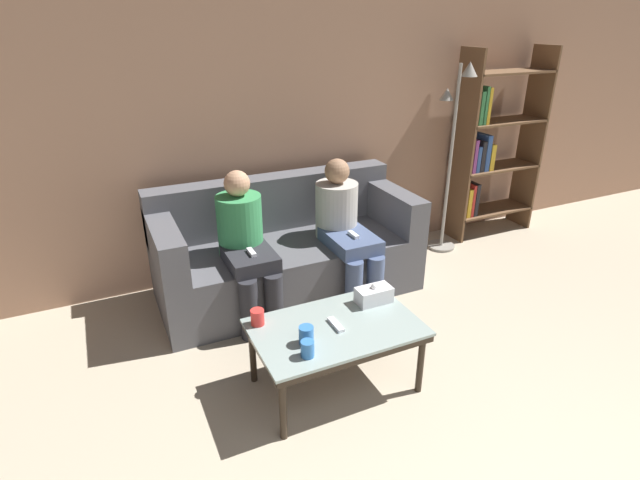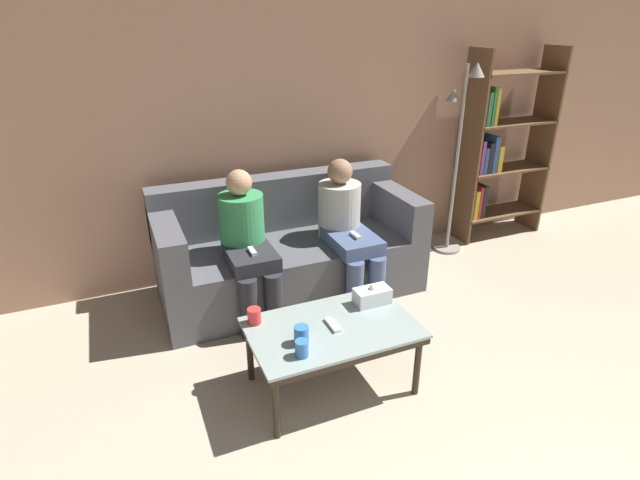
{
  "view_description": "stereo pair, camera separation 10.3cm",
  "coord_description": "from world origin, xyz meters",
  "px_view_note": "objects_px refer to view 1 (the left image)",
  "views": [
    {
      "loc": [
        -1.27,
        0.2,
        2.06
      ],
      "look_at": [
        0.0,
        2.92,
        0.7
      ],
      "focal_mm": 28.0,
      "sensor_mm": 36.0,
      "label": 1
    },
    {
      "loc": [
        -1.18,
        0.16,
        2.06
      ],
      "look_at": [
        0.0,
        2.92,
        0.7
      ],
      "focal_mm": 28.0,
      "sensor_mm": 36.0,
      "label": 2
    }
  ],
  "objects_px": {
    "cup_far_center": "(257,317)",
    "seated_person_mid_left": "(344,226)",
    "cup_near_left": "(306,335)",
    "bookshelf": "(489,149)",
    "game_remote": "(336,325)",
    "tissue_box": "(374,295)",
    "seated_person_left_end": "(245,242)",
    "couch": "(286,252)",
    "cup_near_right": "(307,349)",
    "standing_lamp": "(453,140)",
    "coffee_table": "(336,332)"
  },
  "relations": [
    {
      "from": "game_remote",
      "to": "seated_person_mid_left",
      "type": "height_order",
      "value": "seated_person_mid_left"
    },
    {
      "from": "cup_near_left",
      "to": "tissue_box",
      "type": "relative_size",
      "value": 0.47
    },
    {
      "from": "cup_near_left",
      "to": "seated_person_mid_left",
      "type": "distance_m",
      "value": 1.32
    },
    {
      "from": "couch",
      "to": "cup_near_right",
      "type": "bearing_deg",
      "value": -107.02
    },
    {
      "from": "couch",
      "to": "seated_person_mid_left",
      "type": "xyz_separation_m",
      "value": [
        0.39,
        -0.23,
        0.25
      ]
    },
    {
      "from": "standing_lamp",
      "to": "coffee_table",
      "type": "bearing_deg",
      "value": -143.76
    },
    {
      "from": "couch",
      "to": "game_remote",
      "type": "bearing_deg",
      "value": -97.98
    },
    {
      "from": "game_remote",
      "to": "bookshelf",
      "type": "xyz_separation_m",
      "value": [
        2.4,
        1.49,
        0.44
      ]
    },
    {
      "from": "tissue_box",
      "to": "cup_near_left",
      "type": "bearing_deg",
      "value": -158.68
    },
    {
      "from": "tissue_box",
      "to": "seated_person_mid_left",
      "type": "relative_size",
      "value": 0.2
    },
    {
      "from": "couch",
      "to": "standing_lamp",
      "type": "height_order",
      "value": "standing_lamp"
    },
    {
      "from": "couch",
      "to": "cup_near_left",
      "type": "relative_size",
      "value": 19.41
    },
    {
      "from": "couch",
      "to": "seated_person_left_end",
      "type": "height_order",
      "value": "seated_person_left_end"
    },
    {
      "from": "cup_far_center",
      "to": "tissue_box",
      "type": "bearing_deg",
      "value": -5.66
    },
    {
      "from": "bookshelf",
      "to": "cup_far_center",
      "type": "bearing_deg",
      "value": -155.41
    },
    {
      "from": "cup_near_right",
      "to": "seated_person_mid_left",
      "type": "relative_size",
      "value": 0.09
    },
    {
      "from": "bookshelf",
      "to": "standing_lamp",
      "type": "relative_size",
      "value": 1.06
    },
    {
      "from": "standing_lamp",
      "to": "seated_person_left_end",
      "type": "relative_size",
      "value": 1.57
    },
    {
      "from": "cup_near_right",
      "to": "seated_person_mid_left",
      "type": "xyz_separation_m",
      "value": [
        0.82,
        1.17,
        0.11
      ]
    },
    {
      "from": "standing_lamp",
      "to": "seated_person_mid_left",
      "type": "relative_size",
      "value": 1.58
    },
    {
      "from": "cup_near_right",
      "to": "bookshelf",
      "type": "height_order",
      "value": "bookshelf"
    },
    {
      "from": "couch",
      "to": "coffee_table",
      "type": "bearing_deg",
      "value": -97.98
    },
    {
      "from": "cup_far_center",
      "to": "tissue_box",
      "type": "height_order",
      "value": "tissue_box"
    },
    {
      "from": "couch",
      "to": "tissue_box",
      "type": "xyz_separation_m",
      "value": [
        0.16,
        -1.08,
        0.15
      ]
    },
    {
      "from": "game_remote",
      "to": "standing_lamp",
      "type": "relative_size",
      "value": 0.09
    },
    {
      "from": "cup_near_left",
      "to": "seated_person_left_end",
      "type": "distance_m",
      "value": 1.08
    },
    {
      "from": "couch",
      "to": "tissue_box",
      "type": "height_order",
      "value": "couch"
    },
    {
      "from": "bookshelf",
      "to": "game_remote",
      "type": "bearing_deg",
      "value": -148.18
    },
    {
      "from": "cup_near_left",
      "to": "seated_person_left_end",
      "type": "relative_size",
      "value": 0.1
    },
    {
      "from": "tissue_box",
      "to": "game_remote",
      "type": "relative_size",
      "value": 1.47
    },
    {
      "from": "cup_near_left",
      "to": "tissue_box",
      "type": "distance_m",
      "value": 0.59
    },
    {
      "from": "cup_near_left",
      "to": "game_remote",
      "type": "bearing_deg",
      "value": 19.76
    },
    {
      "from": "cup_near_right",
      "to": "seated_person_left_end",
      "type": "relative_size",
      "value": 0.09
    },
    {
      "from": "cup_far_center",
      "to": "tissue_box",
      "type": "relative_size",
      "value": 0.43
    },
    {
      "from": "tissue_box",
      "to": "seated_person_left_end",
      "type": "xyz_separation_m",
      "value": [
        -0.55,
        0.86,
        0.11
      ]
    },
    {
      "from": "standing_lamp",
      "to": "seated_person_left_end",
      "type": "height_order",
      "value": "standing_lamp"
    },
    {
      "from": "cup_near_left",
      "to": "game_remote",
      "type": "relative_size",
      "value": 0.69
    },
    {
      "from": "couch",
      "to": "standing_lamp",
      "type": "relative_size",
      "value": 1.19
    },
    {
      "from": "game_remote",
      "to": "seated_person_left_end",
      "type": "xyz_separation_m",
      "value": [
        -0.22,
        1.0,
        0.15
      ]
    },
    {
      "from": "cup_near_left",
      "to": "game_remote",
      "type": "distance_m",
      "value": 0.24
    },
    {
      "from": "cup_near_right",
      "to": "cup_far_center",
      "type": "relative_size",
      "value": 0.98
    },
    {
      "from": "tissue_box",
      "to": "cup_far_center",
      "type": "bearing_deg",
      "value": 174.34
    },
    {
      "from": "cup_near_right",
      "to": "seated_person_left_end",
      "type": "bearing_deg",
      "value": 88.11
    },
    {
      "from": "standing_lamp",
      "to": "seated_person_left_end",
      "type": "bearing_deg",
      "value": -170.44
    },
    {
      "from": "cup_near_left",
      "to": "game_remote",
      "type": "xyz_separation_m",
      "value": [
        0.22,
        0.08,
        -0.04
      ]
    },
    {
      "from": "seated_person_left_end",
      "to": "seated_person_mid_left",
      "type": "distance_m",
      "value": 0.78
    },
    {
      "from": "standing_lamp",
      "to": "seated_person_left_end",
      "type": "distance_m",
      "value": 2.14
    },
    {
      "from": "cup_near_left",
      "to": "cup_far_center",
      "type": "xyz_separation_m",
      "value": [
        -0.18,
        0.29,
        -0.01
      ]
    },
    {
      "from": "tissue_box",
      "to": "seated_person_left_end",
      "type": "bearing_deg",
      "value": 122.45
    },
    {
      "from": "cup_far_center",
      "to": "seated_person_mid_left",
      "type": "height_order",
      "value": "seated_person_mid_left"
    }
  ]
}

